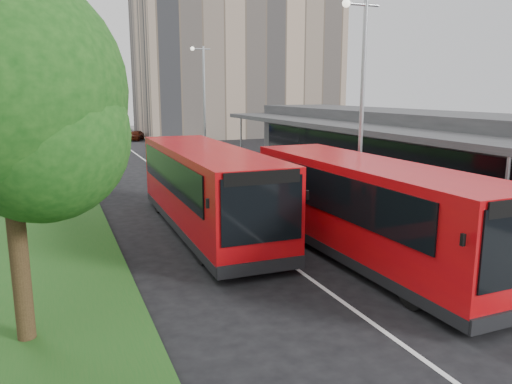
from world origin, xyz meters
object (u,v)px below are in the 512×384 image
(tree_mid, at_px, (26,76))
(bus_main, at_px, (368,211))
(tree_near, at_px, (4,108))
(bus_second, at_px, (206,189))
(bollard, at_px, (245,160))
(litter_bin, at_px, (303,179))
(lamp_post_far, at_px, (203,95))
(car_far, at_px, (102,131))
(lamp_post_near, at_px, (360,100))
(tree_far, at_px, (35,91))
(car_near, at_px, (136,135))

(tree_mid, relative_size, bus_main, 0.82)
(tree_near, distance_m, bus_second, 9.25)
(tree_near, distance_m, bollard, 23.73)
(tree_mid, distance_m, litter_bin, 13.68)
(lamp_post_far, xyz_separation_m, car_far, (-5.17, 22.37, -4.06))
(tree_near, relative_size, lamp_post_near, 0.91)
(lamp_post_far, xyz_separation_m, bus_second, (-5.34, -18.46, -3.16))
(lamp_post_far, bearing_deg, bus_second, -106.13)
(tree_far, distance_m, car_far, 24.46)
(tree_mid, xyz_separation_m, bus_second, (5.79, -5.51, -4.04))
(tree_far, bearing_deg, lamp_post_far, 4.87)
(tree_far, xyz_separation_m, lamp_post_near, (11.13, -19.05, -0.31))
(bus_second, xyz_separation_m, litter_bin, (6.92, 5.72, -1.01))
(tree_near, bearing_deg, car_far, 82.82)
(bollard, bearing_deg, car_far, 103.10)
(lamp_post_near, xyz_separation_m, bus_main, (-1.78, -3.30, -3.19))
(tree_mid, distance_m, bus_second, 8.96)
(tree_mid, height_order, bollard, tree_mid)
(car_far, bearing_deg, litter_bin, -73.52)
(bus_main, bearing_deg, bollard, 79.71)
(tree_far, height_order, lamp_post_far, lamp_post_far)
(tree_mid, height_order, lamp_post_near, tree_mid)
(bus_main, bearing_deg, tree_mid, 131.21)
(bollard, bearing_deg, bus_main, -99.40)
(lamp_post_near, bearing_deg, car_far, 96.95)
(lamp_post_near, height_order, bus_second, lamp_post_near)
(bus_main, height_order, bus_second, bus_second)
(bus_second, bearing_deg, litter_bin, 40.30)
(litter_bin, bearing_deg, bus_second, -140.44)
(bus_main, height_order, bollard, bus_main)
(litter_bin, bearing_deg, bus_main, -107.66)
(lamp_post_near, height_order, bollard, lamp_post_near)
(bus_second, distance_m, car_near, 35.93)
(bus_main, distance_m, litter_bin, 11.12)
(lamp_post_near, distance_m, bus_main, 4.92)
(lamp_post_near, distance_m, car_near, 37.63)
(lamp_post_near, relative_size, lamp_post_far, 1.00)
(tree_near, height_order, car_near, tree_near)
(tree_far, xyz_separation_m, bus_main, (9.35, -22.35, -3.51))
(lamp_post_far, distance_m, litter_bin, 13.50)
(bus_second, relative_size, litter_bin, 13.61)
(tree_mid, relative_size, car_far, 2.17)
(tree_mid, height_order, bus_main, tree_mid)
(tree_far, relative_size, lamp_post_far, 0.97)
(tree_far, distance_m, lamp_post_near, 22.07)
(bollard, bearing_deg, lamp_post_near, -94.73)
(tree_mid, bearing_deg, bus_second, -43.57)
(bollard, bearing_deg, tree_far, 161.38)
(tree_near, height_order, lamp_post_far, lamp_post_far)
(tree_far, height_order, bus_main, tree_far)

